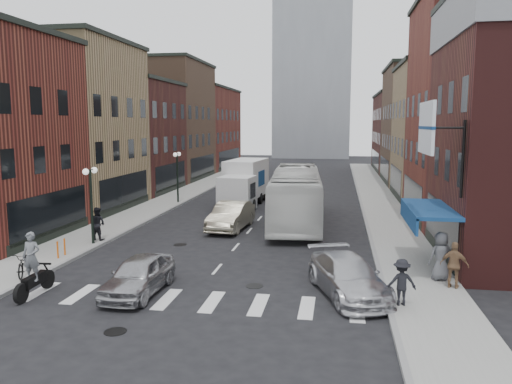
# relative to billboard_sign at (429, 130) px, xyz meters

# --- Properties ---
(ground) EXTENTS (160.00, 160.00, 0.00)m
(ground) POSITION_rel_billboard_sign_xyz_m (-8.59, -0.50, -6.13)
(ground) COLOR black
(ground) RESTS_ON ground
(sidewalk_left) EXTENTS (3.00, 74.00, 0.15)m
(sidewalk_left) POSITION_rel_billboard_sign_xyz_m (-17.09, 21.50, -6.06)
(sidewalk_left) COLOR gray
(sidewalk_left) RESTS_ON ground
(sidewalk_right) EXTENTS (3.00, 74.00, 0.15)m
(sidewalk_right) POSITION_rel_billboard_sign_xyz_m (-0.09, 21.50, -6.06)
(sidewalk_right) COLOR gray
(sidewalk_right) RESTS_ON ground
(curb_left) EXTENTS (0.20, 74.00, 0.16)m
(curb_left) POSITION_rel_billboard_sign_xyz_m (-15.59, 21.50, -6.13)
(curb_left) COLOR gray
(curb_left) RESTS_ON ground
(curb_right) EXTENTS (0.20, 74.00, 0.16)m
(curb_right) POSITION_rel_billboard_sign_xyz_m (-1.59, 21.50, -6.13)
(curb_right) COLOR gray
(curb_right) RESTS_ON ground
(crosswalk_stripes) EXTENTS (12.00, 2.20, 0.01)m
(crosswalk_stripes) POSITION_rel_billboard_sign_xyz_m (-8.59, -3.50, -6.13)
(crosswalk_stripes) COLOR silver
(crosswalk_stripes) RESTS_ON ground
(bldg_left_mid_a) EXTENTS (10.30, 10.20, 12.30)m
(bldg_left_mid_a) POSITION_rel_billboard_sign_xyz_m (-23.58, 13.50, 0.02)
(bldg_left_mid_a) COLOR #9F8357
(bldg_left_mid_a) RESTS_ON ground
(bldg_left_mid_b) EXTENTS (10.30, 10.20, 10.30)m
(bldg_left_mid_b) POSITION_rel_billboard_sign_xyz_m (-23.58, 23.50, -0.98)
(bldg_left_mid_b) COLOR #411817
(bldg_left_mid_b) RESTS_ON ground
(bldg_left_far_a) EXTENTS (10.30, 12.20, 13.30)m
(bldg_left_far_a) POSITION_rel_billboard_sign_xyz_m (-23.58, 34.50, 0.52)
(bldg_left_far_a) COLOR brown
(bldg_left_far_a) RESTS_ON ground
(bldg_left_far_b) EXTENTS (10.30, 16.20, 11.30)m
(bldg_left_far_b) POSITION_rel_billboard_sign_xyz_m (-23.58, 48.50, -0.48)
(bldg_left_far_b) COLOR maroon
(bldg_left_far_b) RESTS_ON ground
(bldg_right_mid_a) EXTENTS (10.30, 10.20, 14.30)m
(bldg_right_mid_a) POSITION_rel_billboard_sign_xyz_m (6.41, 13.50, 1.02)
(bldg_right_mid_a) COLOR maroon
(bldg_right_mid_a) RESTS_ON ground
(bldg_right_mid_b) EXTENTS (10.30, 10.20, 11.30)m
(bldg_right_mid_b) POSITION_rel_billboard_sign_xyz_m (6.41, 23.50, -0.48)
(bldg_right_mid_b) COLOR #9F8357
(bldg_right_mid_b) RESTS_ON ground
(bldg_right_far_a) EXTENTS (10.30, 12.20, 12.30)m
(bldg_right_far_a) POSITION_rel_billboard_sign_xyz_m (6.41, 34.50, 0.02)
(bldg_right_far_a) COLOR brown
(bldg_right_far_a) RESTS_ON ground
(bldg_right_far_b) EXTENTS (10.30, 16.20, 10.30)m
(bldg_right_far_b) POSITION_rel_billboard_sign_xyz_m (6.41, 48.50, -0.98)
(bldg_right_far_b) COLOR #411817
(bldg_right_far_b) RESTS_ON ground
(awning_blue) EXTENTS (1.80, 5.00, 0.78)m
(awning_blue) POSITION_rel_billboard_sign_xyz_m (0.34, 2.00, -3.50)
(awning_blue) COLOR navy
(awning_blue) RESTS_ON ground
(billboard_sign) EXTENTS (1.52, 3.00, 3.70)m
(billboard_sign) POSITION_rel_billboard_sign_xyz_m (0.00, 0.00, 0.00)
(billboard_sign) COLOR black
(billboard_sign) RESTS_ON ground
(distant_tower) EXTENTS (14.00, 14.00, 50.00)m
(distant_tower) POSITION_rel_billboard_sign_xyz_m (-8.59, 77.50, 18.87)
(distant_tower) COLOR #9399A0
(distant_tower) RESTS_ON ground
(streetlamp_near) EXTENTS (0.32, 1.22, 4.11)m
(streetlamp_near) POSITION_rel_billboard_sign_xyz_m (-15.99, 3.50, -3.22)
(streetlamp_near) COLOR black
(streetlamp_near) RESTS_ON ground
(streetlamp_far) EXTENTS (0.32, 1.22, 4.11)m
(streetlamp_far) POSITION_rel_billboard_sign_xyz_m (-15.99, 17.50, -3.22)
(streetlamp_far) COLOR black
(streetlamp_far) RESTS_ON ground
(bike_rack) EXTENTS (0.08, 0.68, 0.80)m
(bike_rack) POSITION_rel_billboard_sign_xyz_m (-16.19, 0.80, -5.58)
(bike_rack) COLOR #D8590C
(bike_rack) RESTS_ON sidewalk_left
(box_truck) EXTENTS (2.92, 8.23, 3.50)m
(box_truck) POSITION_rel_billboard_sign_xyz_m (-10.65, 17.61, -4.40)
(box_truck) COLOR silver
(box_truck) RESTS_ON ground
(motorcycle_rider) EXTENTS (0.68, 2.39, 2.43)m
(motorcycle_rider) POSITION_rel_billboard_sign_xyz_m (-14.46, -3.98, -4.99)
(motorcycle_rider) COLOR black
(motorcycle_rider) RESTS_ON ground
(transit_bus) EXTENTS (3.87, 12.96, 3.56)m
(transit_bus) POSITION_rel_billboard_sign_xyz_m (-6.05, 11.25, -4.35)
(transit_bus) COLOR silver
(transit_bus) RESTS_ON ground
(sedan_left_near) EXTENTS (1.80, 4.26, 1.44)m
(sedan_left_near) POSITION_rel_billboard_sign_xyz_m (-10.73, -3.06, -5.41)
(sedan_left_near) COLOR #A6A6AB
(sedan_left_near) RESTS_ON ground
(sedan_left_far) EXTENTS (2.15, 5.16, 1.66)m
(sedan_left_far) POSITION_rel_billboard_sign_xyz_m (-9.75, 8.77, -5.30)
(sedan_left_far) COLOR #B5AD93
(sedan_left_far) RESTS_ON ground
(curb_car) EXTENTS (3.60, 5.39, 1.45)m
(curb_car) POSITION_rel_billboard_sign_xyz_m (-2.97, -1.98, -5.41)
(curb_car) COLOR silver
(curb_car) RESTS_ON ground
(parked_bicycle) EXTENTS (1.31, 2.02, 1.00)m
(parked_bicycle) POSITION_rel_billboard_sign_xyz_m (-16.09, -2.12, -5.48)
(parked_bicycle) COLOR black
(parked_bicycle) RESTS_ON sidewalk_left
(ped_left_solo) EXTENTS (0.96, 0.70, 1.78)m
(ped_left_solo) POSITION_rel_billboard_sign_xyz_m (-16.10, 4.27, -5.09)
(ped_left_solo) COLOR black
(ped_left_solo) RESTS_ON sidewalk_left
(ped_right_a) EXTENTS (1.12, 0.70, 1.62)m
(ped_right_a) POSITION_rel_billboard_sign_xyz_m (-1.19, -3.07, -5.17)
(ped_right_a) COLOR black
(ped_right_a) RESTS_ON sidewalk_right
(ped_right_b) EXTENTS (1.16, 0.84, 1.78)m
(ped_right_b) POSITION_rel_billboard_sign_xyz_m (1.01, -0.90, -5.09)
(ped_right_b) COLOR brown
(ped_right_b) RESTS_ON sidewalk_right
(ped_right_c) EXTENTS (1.11, 0.92, 1.96)m
(ped_right_c) POSITION_rel_billboard_sign_xyz_m (0.69, 0.03, -5.00)
(ped_right_c) COLOR #53545A
(ped_right_c) RESTS_ON sidewalk_right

